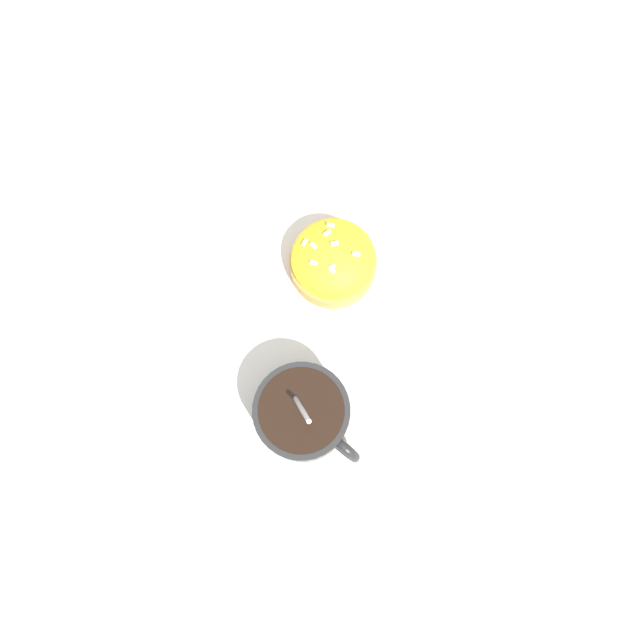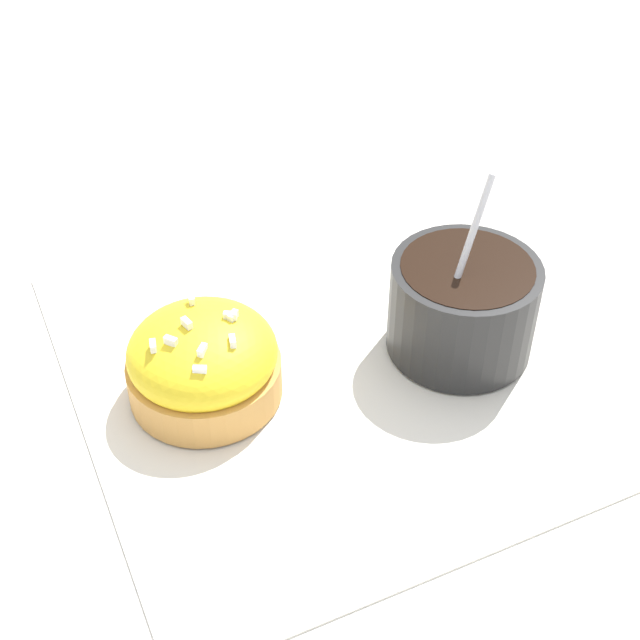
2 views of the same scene
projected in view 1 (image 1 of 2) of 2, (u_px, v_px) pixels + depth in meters
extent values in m
plane|color=silver|center=(325.00, 342.00, 0.61)|extent=(3.00, 3.00, 0.00)
cube|color=white|center=(325.00, 341.00, 0.61)|extent=(0.31, 0.32, 0.00)
cylinder|color=black|center=(302.00, 413.00, 0.56)|extent=(0.08, 0.08, 0.06)
cylinder|color=black|center=(301.00, 411.00, 0.54)|extent=(0.07, 0.07, 0.01)
torus|color=black|center=(343.00, 447.00, 0.55)|extent=(0.03, 0.04, 0.04)
ellipsoid|color=silver|center=(314.00, 438.00, 0.57)|extent=(0.03, 0.03, 0.01)
cylinder|color=silver|center=(296.00, 400.00, 0.53)|extent=(0.05, 0.03, 0.10)
cylinder|color=#D19347|center=(337.00, 265.00, 0.61)|extent=(0.08, 0.08, 0.02)
ellipsoid|color=yellow|center=(337.00, 259.00, 0.59)|extent=(0.08, 0.08, 0.04)
cube|color=white|center=(340.00, 244.00, 0.57)|extent=(0.01, 0.01, 0.00)
cube|color=white|center=(314.00, 263.00, 0.57)|extent=(0.00, 0.01, 0.00)
cube|color=white|center=(305.00, 243.00, 0.58)|extent=(0.01, 0.01, 0.00)
cube|color=white|center=(356.00, 254.00, 0.57)|extent=(0.00, 0.01, 0.00)
cube|color=white|center=(331.00, 226.00, 0.58)|extent=(0.00, 0.01, 0.00)
cube|color=white|center=(314.00, 246.00, 0.58)|extent=(0.01, 0.01, 0.00)
cube|color=white|center=(330.00, 268.00, 0.57)|extent=(0.01, 0.01, 0.00)
cube|color=white|center=(328.00, 269.00, 0.57)|extent=(0.01, 0.01, 0.00)
cube|color=white|center=(327.00, 233.00, 0.58)|extent=(0.01, 0.01, 0.00)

